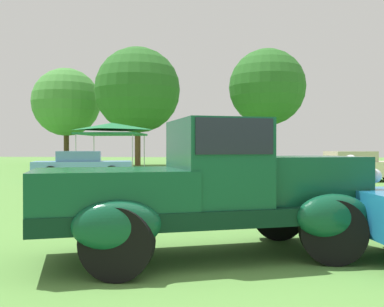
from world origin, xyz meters
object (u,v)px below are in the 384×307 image
object	(u,v)px
feature_pickup_truck	(210,187)
show_car_cream	(353,166)
show_car_charcoal	(232,166)
canopy_tent_left_field	(112,128)
show_car_skyblue	(82,166)

from	to	relation	value
feature_pickup_truck	show_car_cream	size ratio (longest dim) A/B	1.07
show_car_charcoal	canopy_tent_left_field	world-z (taller)	canopy_tent_left_field
feature_pickup_truck	show_car_cream	distance (m)	14.05
feature_pickup_truck	show_car_cream	bearing A→B (deg)	68.40
show_car_charcoal	feature_pickup_truck	bearing A→B (deg)	-91.03
show_car_cream	feature_pickup_truck	bearing A→B (deg)	-111.60
show_car_skyblue	canopy_tent_left_field	xyz separation A→B (m)	(-0.20, 5.23, 1.83)
show_car_charcoal	show_car_cream	world-z (taller)	same
feature_pickup_truck	canopy_tent_left_field	world-z (taller)	canopy_tent_left_field
show_car_skyblue	show_car_cream	world-z (taller)	same
feature_pickup_truck	show_car_charcoal	bearing A→B (deg)	88.97
show_car_charcoal	show_car_cream	bearing A→B (deg)	2.11
show_car_skyblue	canopy_tent_left_field	bearing A→B (deg)	92.16
show_car_charcoal	canopy_tent_left_field	bearing A→B (deg)	143.29
show_car_skyblue	show_car_charcoal	distance (m)	6.24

